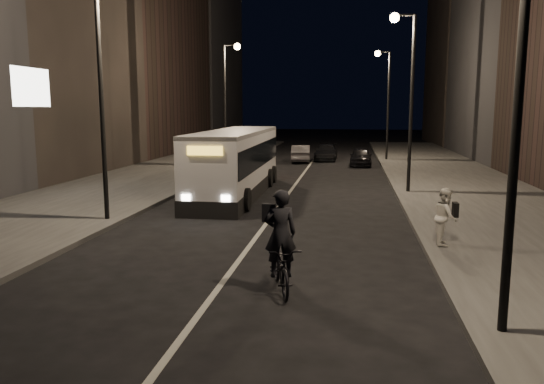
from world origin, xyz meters
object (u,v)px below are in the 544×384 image
(streetlight_left_near, at_px, (107,68))
(pedestrian_woman, at_px, (445,217))
(cyclist_on_bicycle, at_px, (281,258))
(city_bus, at_px, (236,160))
(car_far, at_px, (326,152))
(streetlight_right_mid, at_px, (406,79))
(streetlight_right_far, at_px, (385,90))
(car_near, at_px, (361,157))
(car_mid, at_px, (301,154))
(streetlight_left_far, at_px, (228,88))
(streetlight_right_near, at_px, (506,25))

(streetlight_left_near, bearing_deg, pedestrian_woman, -10.37)
(cyclist_on_bicycle, xyz_separation_m, pedestrian_woman, (4.17, 4.13, 0.21))
(city_bus, bearing_deg, pedestrian_woman, -48.39)
(pedestrian_woman, relative_size, car_far, 0.39)
(streetlight_right_mid, distance_m, car_far, 17.41)
(streetlight_right_mid, distance_m, streetlight_right_far, 16.00)
(car_near, bearing_deg, cyclist_on_bicycle, -93.38)
(streetlight_right_far, xyz_separation_m, car_far, (-4.36, 0.17, -4.76))
(cyclist_on_bicycle, height_order, pedestrian_woman, cyclist_on_bicycle)
(streetlight_right_far, distance_m, city_bus, 19.29)
(car_mid, relative_size, car_far, 0.93)
(streetlight_left_near, xyz_separation_m, city_bus, (2.94, 6.72, -3.72))
(streetlight_right_mid, bearing_deg, streetlight_left_far, 136.84)
(streetlight_right_mid, distance_m, pedestrian_woman, 10.92)
(streetlight_left_far, distance_m, car_far, 10.02)
(streetlight_right_near, distance_m, car_near, 28.98)
(pedestrian_woman, bearing_deg, car_far, 14.47)
(city_bus, xyz_separation_m, car_far, (3.36, 17.45, -1.03))
(streetlight_right_far, bearing_deg, streetlight_right_mid, -90.00)
(streetlight_right_far, bearing_deg, cyclist_on_bicycle, -97.38)
(streetlight_right_mid, relative_size, streetlight_right_far, 1.00)
(car_near, xyz_separation_m, car_mid, (-4.44, 1.92, 0.01))
(streetlight_left_far, relative_size, cyclist_on_bicycle, 3.50)
(streetlight_right_far, bearing_deg, city_bus, -114.07)
(streetlight_right_mid, height_order, pedestrian_woman, streetlight_right_mid)
(car_near, distance_m, car_far, 4.49)
(city_bus, relative_size, car_far, 2.69)
(streetlight_right_near, xyz_separation_m, streetlight_left_near, (-10.66, 8.00, 0.00))
(streetlight_right_near, height_order, streetlight_right_far, same)
(streetlight_right_near, height_order, streetlight_left_far, same)
(cyclist_on_bicycle, xyz_separation_m, car_near, (2.17, 26.67, -0.14))
(streetlight_left_far, xyz_separation_m, pedestrian_woman, (10.93, -20.00, -4.38))
(streetlight_left_near, distance_m, city_bus, 8.23)
(car_far, bearing_deg, pedestrian_woman, -79.38)
(pedestrian_woman, bearing_deg, streetlight_right_far, 5.03)
(car_mid, bearing_deg, cyclist_on_bicycle, 90.15)
(streetlight_right_mid, height_order, streetlight_left_far, same)
(streetlight_right_near, relative_size, streetlight_left_near, 1.00)
(streetlight_right_far, distance_m, cyclist_on_bicycle, 30.73)
(pedestrian_woman, relative_size, car_mid, 0.42)
(cyclist_on_bicycle, relative_size, car_far, 0.56)
(streetlight_right_far, distance_m, car_mid, 7.92)
(streetlight_right_near, xyz_separation_m, pedestrian_woman, (0.27, 6.00, -4.38))
(car_near, bearing_deg, city_bus, -112.16)
(car_mid, xyz_separation_m, car_far, (1.81, 1.72, -0.04))
(streetlight_right_mid, bearing_deg, car_mid, 113.12)
(streetlight_right_mid, bearing_deg, streetlight_right_near, -90.00)
(streetlight_right_mid, relative_size, pedestrian_woman, 4.96)
(city_bus, bearing_deg, streetlight_right_far, 65.04)
(streetlight_right_mid, distance_m, car_mid, 16.41)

